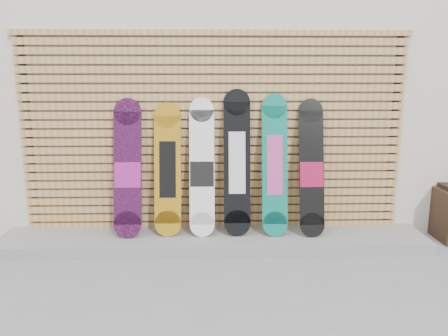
% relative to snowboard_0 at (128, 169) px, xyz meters
% --- Properties ---
extents(ground, '(80.00, 80.00, 0.00)m').
position_rel_snowboard_0_xyz_m(ground, '(1.06, -0.76, -0.84)').
color(ground, gray).
rests_on(ground, ground).
extents(building, '(12.00, 5.00, 3.60)m').
position_rel_snowboard_0_xyz_m(building, '(1.56, 2.74, 0.96)').
color(building, beige).
rests_on(building, ground).
extents(concrete_step, '(4.60, 0.70, 0.12)m').
position_rel_snowboard_0_xyz_m(concrete_step, '(0.91, -0.08, -0.78)').
color(concrete_step, gray).
rests_on(concrete_step, ground).
extents(slat_wall, '(4.26, 0.08, 2.29)m').
position_rel_snowboard_0_xyz_m(slat_wall, '(0.91, 0.21, 0.37)').
color(slat_wall, '#B4844B').
rests_on(slat_wall, ground).
extents(snowboard_0, '(0.30, 0.36, 1.47)m').
position_rel_snowboard_0_xyz_m(snowboard_0, '(0.00, 0.00, 0.00)').
color(snowboard_0, black).
rests_on(snowboard_0, concrete_step).
extents(snowboard_1, '(0.29, 0.32, 1.42)m').
position_rel_snowboard_0_xyz_m(snowboard_1, '(0.42, 0.02, -0.01)').
color(snowboard_1, '#AA7512').
rests_on(snowboard_1, concrete_step).
extents(snowboard_2, '(0.27, 0.34, 1.47)m').
position_rel_snowboard_0_xyz_m(snowboard_2, '(0.79, 0.01, 0.00)').
color(snowboard_2, white).
rests_on(snowboard_2, concrete_step).
extents(snowboard_3, '(0.29, 0.33, 1.57)m').
position_rel_snowboard_0_xyz_m(snowboard_3, '(1.17, 0.02, 0.06)').
color(snowboard_3, black).
rests_on(snowboard_3, concrete_step).
extents(snowboard_4, '(0.27, 0.35, 1.52)m').
position_rel_snowboard_0_xyz_m(snowboard_4, '(1.58, 0.01, 0.03)').
color(snowboard_4, '#0B7060').
rests_on(snowboard_4, concrete_step).
extents(snowboard_5, '(0.27, 0.38, 1.46)m').
position_rel_snowboard_0_xyz_m(snowboard_5, '(1.98, -0.01, -0.00)').
color(snowboard_5, black).
rests_on(snowboard_5, concrete_step).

